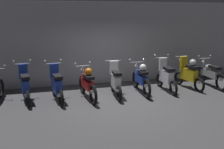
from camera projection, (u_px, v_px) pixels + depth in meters
The scene contains 10 objects.
ground_plane at pixel (121, 102), 8.31m from camera, with size 80.00×80.00×0.00m, color #424244.
back_wall at pixel (102, 43), 10.40m from camera, with size 16.00×0.30×3.25m, color #ADADB2.
motorbike_slot_1 at pixel (25, 85), 8.25m from camera, with size 0.58×1.67×1.29m.
motorbike_slot_2 at pixel (57, 85), 8.30m from camera, with size 0.59×1.68×1.29m.
motorbike_slot_3 at pixel (87, 83), 8.50m from camera, with size 0.59×1.95×1.15m.
motorbike_slot_4 at pixel (116, 81), 8.80m from camera, with size 0.56×1.68×1.18m.
motorbike_slot_5 at pixel (141, 78), 9.18m from camera, with size 0.59×1.95×1.15m.
motorbike_slot_6 at pixel (166, 77), 9.43m from camera, with size 0.59×1.68×1.29m.
motorbike_slot_7 at pixel (189, 74), 9.74m from camera, with size 0.56×1.67×1.18m.
motorbike_slot_8 at pixel (211, 74), 10.02m from camera, with size 0.59×1.95×1.15m.
Camera 1 is at (-2.34, -7.54, 2.75)m, focal length 41.34 mm.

